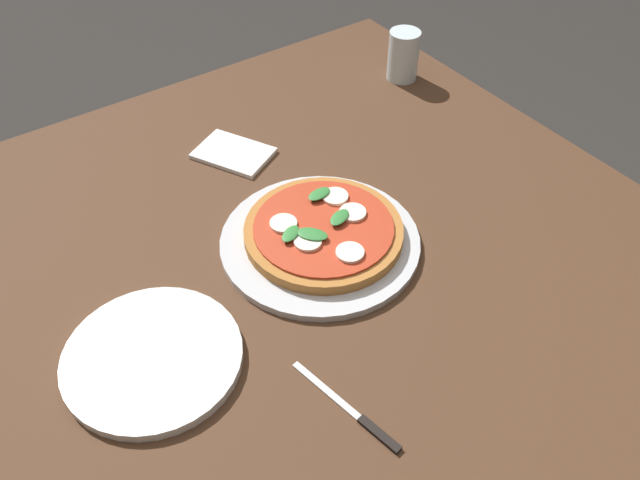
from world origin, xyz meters
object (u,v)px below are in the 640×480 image
Objects in this scene: napkin at (233,153)px; knife at (358,417)px; plate_white at (153,358)px; dining_table at (330,309)px; serving_tray at (320,242)px; pizza at (323,231)px; glass_cup at (403,55)px.

napkin is 0.57m from knife.
knife is (0.22, 0.17, -0.00)m from plate_white.
dining_table is at bearing -3.06° from napkin.
serving_tray is 0.31m from knife.
pizza is at bearing 156.93° from dining_table.
napkin is (-0.32, 0.02, 0.10)m from dining_table.
dining_table is at bearing -23.07° from pizza.
knife is at bearing -28.18° from dining_table.
serving_tray is 1.30× the size of plate_white.
serving_tray reaches higher than dining_table.
serving_tray reaches higher than knife.
dining_table is at bearing 91.12° from plate_white.
glass_cup is (-0.03, 0.42, 0.05)m from napkin.
plate_white is (0.05, -0.30, 0.00)m from serving_tray.
napkin reaches higher than dining_table.
pizza is at bearing 0.84° from napkin.
dining_table is 5.11× the size of plate_white.
plate_white reaches higher than dining_table.
pizza reaches higher than plate_white.
knife is (0.27, -0.13, -0.00)m from serving_tray.
serving_tray is 1.74× the size of knife.
plate_white is 1.81× the size of napkin.
pizza is at bearing -53.43° from glass_cup.
glass_cup reaches higher than dining_table.
napkin is (-0.33, 0.31, -0.00)m from plate_white.
glass_cup is (-0.58, 0.55, 0.05)m from knife.
dining_table is 11.91× the size of glass_cup.
dining_table is 4.94× the size of pizza.
glass_cup is at bearing 129.38° from dining_table.
serving_tray is 2.36× the size of napkin.
dining_table is 6.82× the size of knife.
dining_table is 0.58m from glass_cup.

